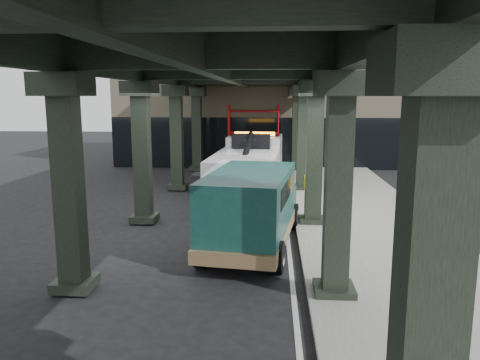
% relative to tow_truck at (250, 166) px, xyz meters
% --- Properties ---
extents(ground, '(90.00, 90.00, 0.00)m').
position_rel_tow_truck_xyz_m(ground, '(-0.19, -6.49, -1.44)').
color(ground, black).
rests_on(ground, ground).
extents(sidewalk, '(5.00, 40.00, 0.15)m').
position_rel_tow_truck_xyz_m(sidewalk, '(4.31, -4.49, -1.36)').
color(sidewalk, gray).
rests_on(sidewalk, ground).
extents(lane_stripe, '(0.12, 38.00, 0.01)m').
position_rel_tow_truck_xyz_m(lane_stripe, '(1.51, -4.49, -1.43)').
color(lane_stripe, silver).
rests_on(lane_stripe, ground).
extents(viaduct, '(7.40, 32.00, 6.40)m').
position_rel_tow_truck_xyz_m(viaduct, '(-0.59, -4.49, 4.02)').
color(viaduct, black).
rests_on(viaduct, ground).
extents(building, '(22.00, 10.00, 8.00)m').
position_rel_tow_truck_xyz_m(building, '(1.81, 13.51, 2.56)').
color(building, '#C6B793').
rests_on(building, ground).
extents(scaffolding, '(3.08, 0.88, 4.00)m').
position_rel_tow_truck_xyz_m(scaffolding, '(-0.19, 8.16, 0.67)').
color(scaffolding, red).
rests_on(scaffolding, ground).
extents(tow_truck, '(3.10, 9.14, 2.95)m').
position_rel_tow_truck_xyz_m(tow_truck, '(0.00, 0.00, 0.00)').
color(tow_truck, black).
rests_on(tow_truck, ground).
extents(towed_van, '(3.00, 6.08, 2.37)m').
position_rel_tow_truck_xyz_m(towed_van, '(0.40, -7.06, -0.16)').
color(towed_van, '#12433F').
rests_on(towed_van, ground).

